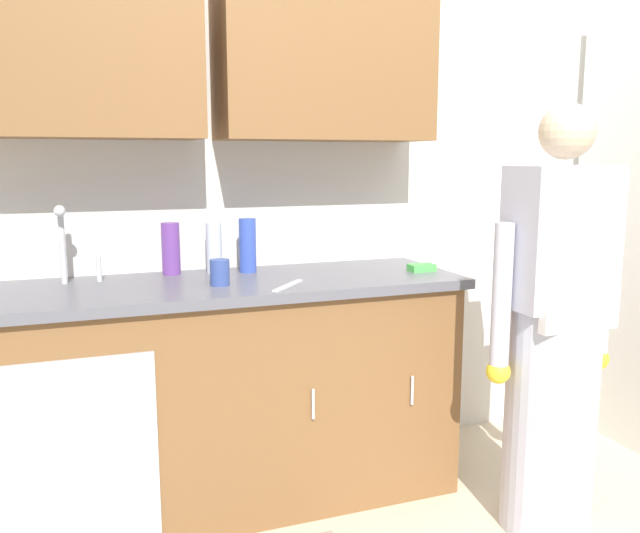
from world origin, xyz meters
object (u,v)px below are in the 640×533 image
at_px(sink, 76,294).
at_px(person_at_sink, 554,356).
at_px(cup_by_sink, 220,272).
at_px(sponge, 422,268).
at_px(bottle_water_tall, 214,248).
at_px(bottle_dish_liquid, 171,249).
at_px(bottle_water_short, 248,245).
at_px(knife_on_counter, 288,286).

distance_m(sink, person_at_sink, 1.81).
bearing_deg(cup_by_sink, sponge, 0.79).
bearing_deg(bottle_water_tall, bottle_dish_liquid, 168.25).
distance_m(person_at_sink, bottle_water_short, 1.31).
distance_m(bottle_dish_liquid, cup_by_sink, 0.35).
distance_m(person_at_sink, sponge, 0.67).
relative_size(cup_by_sink, knife_on_counter, 0.42).
relative_size(sink, bottle_dish_liquid, 2.29).
distance_m(sink, sponge, 1.42).
bearing_deg(cup_by_sink, person_at_sink, -25.57).
relative_size(bottle_dish_liquid, bottle_water_short, 0.94).
bearing_deg(bottle_water_short, bottle_dish_liquid, 169.29).
distance_m(sink, bottle_water_tall, 0.60).
xyz_separation_m(bottle_dish_liquid, cup_by_sink, (0.14, -0.31, -0.06)).
relative_size(knife_on_counter, sponge, 2.18).
bearing_deg(bottle_dish_liquid, sponge, -16.07).
relative_size(bottle_water_tall, knife_on_counter, 0.90).
relative_size(sink, bottle_water_short, 2.16).
bearing_deg(knife_on_counter, bottle_dish_liquid, 83.43).
height_order(bottle_water_short, cup_by_sink, bottle_water_short).
height_order(person_at_sink, cup_by_sink, person_at_sink).
height_order(sink, sponge, sink).
relative_size(bottle_water_short, knife_on_counter, 0.97).
bearing_deg(person_at_sink, sponge, 114.66).
xyz_separation_m(bottle_dish_liquid, bottle_water_tall, (0.18, -0.04, -0.00)).
bearing_deg(bottle_water_tall, person_at_sink, -36.42).
bearing_deg(knife_on_counter, bottle_water_tall, 69.46).
height_order(sink, person_at_sink, person_at_sink).
distance_m(bottle_dish_liquid, bottle_water_tall, 0.18).
bearing_deg(person_at_sink, bottle_water_tall, 143.58).
relative_size(sink, person_at_sink, 0.31).
height_order(sink, knife_on_counter, sink).
xyz_separation_m(cup_by_sink, knife_on_counter, (0.24, -0.11, -0.05)).
xyz_separation_m(knife_on_counter, sponge, (0.65, 0.13, 0.01)).
bearing_deg(bottle_dish_liquid, bottle_water_short, -10.71).
xyz_separation_m(bottle_water_tall, knife_on_counter, (0.21, -0.39, -0.10)).
height_order(bottle_dish_liquid, bottle_water_short, bottle_water_short).
bearing_deg(cup_by_sink, bottle_water_short, 55.11).
xyz_separation_m(person_at_sink, cup_by_sink, (-1.15, 0.55, 0.30)).
bearing_deg(bottle_water_tall, cup_by_sink, -96.96).
distance_m(bottle_water_tall, cup_by_sink, 0.28).
height_order(person_at_sink, bottle_dish_liquid, person_at_sink).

